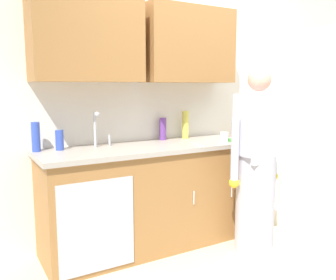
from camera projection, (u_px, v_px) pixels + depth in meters
ground_plane at (245, 262)px, 3.06m from camera, size 9.00×9.00×0.00m
kitchen_wall_with_uppers at (171, 85)px, 3.63m from camera, size 4.80×0.44×2.70m
closet_door_panel at (324, 125)px, 3.97m from camera, size 0.04×1.10×2.10m
counter_cabinet at (149, 198)px, 3.32m from camera, size 1.90×0.62×0.90m
countertop at (149, 148)px, 3.25m from camera, size 1.96×0.66×0.04m
sink at (106, 151)px, 3.06m from camera, size 0.50×0.36×0.35m
person_at_sink at (256, 175)px, 3.19m from camera, size 0.55×0.34×1.62m
bottle_soap at (36, 137)px, 2.93m from camera, size 0.07×0.07×0.24m
bottle_dish_liquid at (163, 129)px, 3.57m from camera, size 0.07×0.07×0.22m
bottle_water_short at (60, 140)px, 3.00m from camera, size 0.07×0.07×0.17m
bottle_water_tall at (185, 125)px, 3.66m from camera, size 0.07×0.07×0.28m
cup_by_sink at (224, 137)px, 3.42m from camera, size 0.08×0.08×0.10m
knife_on_counter at (198, 145)px, 3.25m from camera, size 0.10×0.23×0.01m
sponge at (235, 140)px, 3.49m from camera, size 0.11×0.07×0.03m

